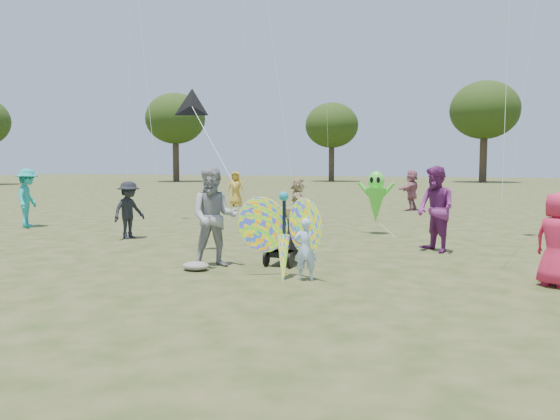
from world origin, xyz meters
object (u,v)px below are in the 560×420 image
object	(u,v)px
jogging_stroller	(286,232)
butterfly_kite	(284,236)
crowd_e	(436,209)
crowd_j	(412,190)
crowd_b	(129,210)
crowd_g	(236,189)
alien_kite	(376,199)
child_girl	(305,249)
crowd_d	(298,202)
crowd_i	(28,198)
crowd_a	(557,240)
adult_man	(214,217)

from	to	relation	value
jogging_stroller	butterfly_kite	xyz separation A→B (m)	(0.45, -1.27, 0.11)
crowd_e	crowd_j	size ratio (longest dim) A/B	1.11
crowd_j	butterfly_kite	distance (m)	14.68
crowd_b	jogging_stroller	size ratio (longest dim) A/B	1.36
crowd_g	crowd_j	bearing A→B (deg)	-11.66
alien_kite	child_girl	bearing A→B (deg)	-88.57
crowd_d	crowd_i	size ratio (longest dim) A/B	0.84
crowd_j	alien_kite	world-z (taller)	alien_kite
child_girl	crowd_a	world-z (taller)	crowd_a
child_girl	crowd_e	xyz separation A→B (m)	(1.69, 3.84, 0.42)
crowd_i	crowd_b	bearing A→B (deg)	-132.42
crowd_i	crowd_e	bearing A→B (deg)	-121.13
crowd_d	crowd_i	distance (m)	8.30
child_girl	crowd_b	bearing A→B (deg)	-47.23
crowd_b	crowd_j	distance (m)	12.82
jogging_stroller	alien_kite	xyz separation A→B (m)	(0.69, 5.11, 0.36)
butterfly_kite	crowd_j	bearing A→B (deg)	89.95
crowd_b	crowd_a	bearing A→B (deg)	-90.97
crowd_b	crowd_d	bearing A→B (deg)	-22.40
adult_man	crowd_g	xyz separation A→B (m)	(-6.26, 13.58, -0.13)
crowd_d	jogging_stroller	size ratio (longest dim) A/B	1.38
crowd_b	butterfly_kite	world-z (taller)	butterfly_kite
crowd_i	adult_man	bearing A→B (deg)	-142.93
adult_man	crowd_i	world-z (taller)	adult_man
child_girl	adult_man	size ratio (longest dim) A/B	0.55
crowd_g	alien_kite	xyz separation A→B (m)	(8.09, -7.69, 0.17)
crowd_j	crowd_i	bearing A→B (deg)	-28.75
crowd_a	butterfly_kite	xyz separation A→B (m)	(-4.21, -0.97, -0.02)
crowd_e	alien_kite	size ratio (longest dim) A/B	1.08
child_girl	crowd_g	world-z (taller)	crowd_g
child_girl	crowd_b	distance (m)	6.68
child_girl	crowd_b	size ratio (longest dim) A/B	0.70
crowd_b	crowd_g	world-z (taller)	crowd_g
crowd_i	alien_kite	distance (m)	10.50
crowd_i	alien_kite	bearing A→B (deg)	-107.25
crowd_b	crowd_g	xyz separation A→B (m)	(-2.36, 10.97, 0.06)
alien_kite	jogging_stroller	bearing A→B (deg)	-97.66
crowd_b	jogging_stroller	xyz separation A→B (m)	(5.05, -1.84, -0.13)
crowd_e	crowd_j	xyz separation A→B (m)	(-2.07, 10.87, -0.09)
crowd_e	crowd_a	bearing A→B (deg)	-6.10
crowd_b	jogging_stroller	bearing A→B (deg)	-98.56
crowd_i	crowd_g	bearing A→B (deg)	-41.88
adult_man	crowd_g	size ratio (longest dim) A/B	1.16
crowd_a	crowd_e	xyz separation A→B (m)	(-2.12, 2.83, 0.20)
crowd_j	crowd_e	bearing A→B (deg)	25.62
crowd_a	butterfly_kite	bearing A→B (deg)	48.51
crowd_e	jogging_stroller	xyz separation A→B (m)	(-2.53, -2.54, -0.33)
crowd_d	butterfly_kite	world-z (taller)	crowd_d
crowd_e	butterfly_kite	world-z (taller)	crowd_e
crowd_b	crowd_i	bearing A→B (deg)	88.57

